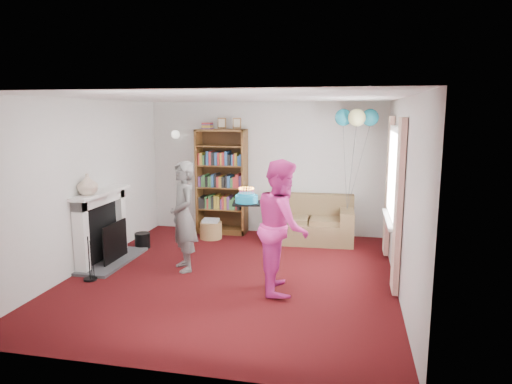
% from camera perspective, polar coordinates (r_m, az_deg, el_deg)
% --- Properties ---
extents(ground, '(5.00, 5.00, 0.00)m').
position_cam_1_polar(ground, '(6.65, -2.92, -10.39)').
color(ground, '#360808').
rests_on(ground, ground).
extents(wall_back, '(4.50, 0.02, 2.50)m').
position_cam_1_polar(wall_back, '(8.74, 1.19, 3.01)').
color(wall_back, silver).
rests_on(wall_back, ground).
extents(wall_left, '(0.02, 5.00, 2.50)m').
position_cam_1_polar(wall_left, '(7.23, -20.61, 0.89)').
color(wall_left, silver).
rests_on(wall_left, ground).
extents(wall_right, '(0.02, 5.00, 2.50)m').
position_cam_1_polar(wall_right, '(6.15, 17.79, -0.46)').
color(wall_right, silver).
rests_on(wall_right, ground).
extents(ceiling, '(4.50, 5.00, 0.01)m').
position_cam_1_polar(ceiling, '(6.23, -3.13, 11.73)').
color(ceiling, white).
rests_on(ceiling, wall_back).
extents(fireplace, '(0.55, 1.80, 1.12)m').
position_cam_1_polar(fireplace, '(7.45, -18.35, -4.53)').
color(fireplace, '#3F3F42').
rests_on(fireplace, ground).
extents(window_bay, '(0.14, 2.02, 2.20)m').
position_cam_1_polar(window_bay, '(6.74, 16.80, 0.08)').
color(window_bay, white).
rests_on(window_bay, ground).
extents(wall_sconce, '(0.16, 0.23, 0.16)m').
position_cam_1_polar(wall_sconce, '(9.04, -10.02, 7.11)').
color(wall_sconce, gold).
rests_on(wall_sconce, ground).
extents(bookcase, '(0.94, 0.42, 2.20)m').
position_cam_1_polar(bookcase, '(8.77, -4.24, 1.19)').
color(bookcase, '#472B14').
rests_on(bookcase, ground).
extents(sofa, '(1.55, 0.82, 0.82)m').
position_cam_1_polar(sofa, '(8.36, 6.74, -3.92)').
color(sofa, brown).
rests_on(sofa, ground).
extents(wicker_basket, '(0.41, 0.41, 0.37)m').
position_cam_1_polar(wicker_basket, '(8.50, -5.66, -4.69)').
color(wicker_basket, '#997447').
rests_on(wicker_basket, ground).
extents(person_striped, '(0.66, 0.70, 1.61)m').
position_cam_1_polar(person_striped, '(6.75, -9.06, -3.04)').
color(person_striped, black).
rests_on(person_striped, ground).
extents(person_magenta, '(0.81, 0.95, 1.73)m').
position_cam_1_polar(person_magenta, '(5.90, 3.29, -4.26)').
color(person_magenta, '#D12988').
rests_on(person_magenta, ground).
extents(birthday_cake, '(0.37, 0.37, 0.22)m').
position_cam_1_polar(birthday_cake, '(6.22, -1.20, -0.89)').
color(birthday_cake, black).
rests_on(birthday_cake, ground).
extents(balloons, '(0.73, 0.73, 1.72)m').
position_cam_1_polar(balloons, '(7.93, 12.47, 9.09)').
color(balloons, '#3F3F3F').
rests_on(balloons, ground).
extents(mantel_vase, '(0.38, 0.38, 0.31)m').
position_cam_1_polar(mantel_vase, '(7.03, -20.31, 0.90)').
color(mantel_vase, beige).
rests_on(mantel_vase, fireplace).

